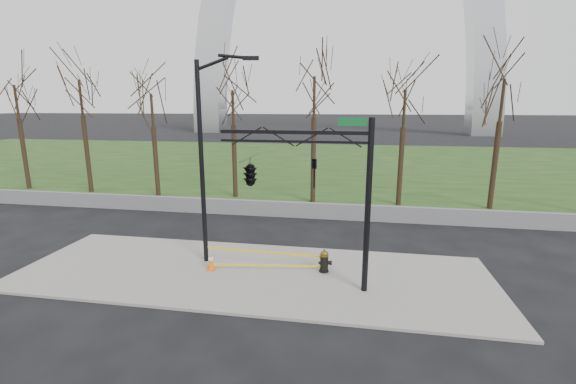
% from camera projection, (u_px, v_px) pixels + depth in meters
% --- Properties ---
extents(ground, '(500.00, 500.00, 0.00)m').
position_uv_depth(ground, '(252.00, 275.00, 14.95)').
color(ground, black).
rests_on(ground, ground).
extents(sidewalk, '(18.00, 6.00, 0.10)m').
position_uv_depth(sidewalk, '(252.00, 273.00, 14.93)').
color(sidewalk, gray).
rests_on(sidewalk, ground).
extents(grass_strip, '(120.00, 40.00, 0.06)m').
position_uv_depth(grass_strip, '(321.00, 162.00, 43.77)').
color(grass_strip, '#1A3914').
rests_on(grass_strip, ground).
extents(guardrail, '(60.00, 0.30, 0.90)m').
position_uv_depth(guardrail, '(287.00, 209.00, 22.54)').
color(guardrail, '#59595B').
rests_on(guardrail, ground).
extents(tree_row, '(42.66, 4.00, 8.85)m').
position_uv_depth(tree_row, '(273.00, 135.00, 25.78)').
color(tree_row, black).
rests_on(tree_row, ground).
extents(fire_hydrant, '(0.55, 0.37, 0.91)m').
position_uv_depth(fire_hydrant, '(325.00, 261.00, 14.89)').
color(fire_hydrant, black).
rests_on(fire_hydrant, sidewalk).
extents(traffic_cone, '(0.35, 0.35, 0.65)m').
position_uv_depth(traffic_cone, '(211.00, 262.00, 15.09)').
color(traffic_cone, '#EF5E0C').
rests_on(traffic_cone, sidewalk).
extents(street_light, '(2.37, 0.61, 8.21)m').
position_uv_depth(street_light, '(207.00, 149.00, 15.03)').
color(street_light, black).
rests_on(street_light, ground).
extents(traffic_signal_mast, '(5.10, 2.49, 6.00)m').
position_uv_depth(traffic_signal_mast, '(272.00, 172.00, 13.18)').
color(traffic_signal_mast, black).
rests_on(traffic_signal_mast, ground).
extents(caution_tape, '(4.87, 0.82, 0.46)m').
position_uv_depth(caution_tape, '(265.00, 258.00, 15.21)').
color(caution_tape, yellow).
rests_on(caution_tape, ground).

